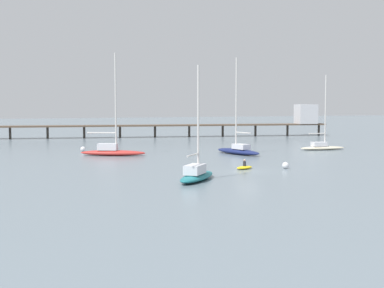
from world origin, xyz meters
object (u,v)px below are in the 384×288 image
at_px(sailboat_cream, 322,146).
at_px(dinghy_yellow, 244,167).
at_px(pier, 214,121).
at_px(mooring_buoy_outer, 83,149).
at_px(sailboat_navy, 238,149).
at_px(mooring_buoy_near, 286,165).
at_px(sailboat_teal, 196,173).
at_px(sailboat_red, 112,150).

xyz_separation_m(sailboat_cream, dinghy_yellow, (-21.77, -19.05, -0.46)).
bearing_deg(pier, dinghy_yellow, -106.57).
xyz_separation_m(dinghy_yellow, mooring_buoy_outer, (-15.34, 27.64, 0.18)).
height_order(sailboat_navy, mooring_buoy_near, sailboat_navy).
bearing_deg(sailboat_teal, sailboat_red, 98.16).
xyz_separation_m(pier, mooring_buoy_near, (-11.66, -56.12, -3.16)).
height_order(pier, sailboat_navy, sailboat_navy).
height_order(pier, sailboat_red, sailboat_red).
xyz_separation_m(sailboat_cream, sailboat_red, (-33.83, 1.12, 0.17)).
distance_m(pier, sailboat_teal, 66.70).
height_order(sailboat_navy, dinghy_yellow, sailboat_navy).
relative_size(sailboat_cream, sailboat_navy, 0.85).
bearing_deg(sailboat_red, pier, 50.78).
bearing_deg(sailboat_navy, sailboat_cream, 10.00).
relative_size(pier, sailboat_navy, 5.96).
distance_m(pier, sailboat_navy, 40.15).
xyz_separation_m(sailboat_cream, mooring_buoy_outer, (-37.12, 8.59, -0.28)).
xyz_separation_m(sailboat_teal, mooring_buoy_outer, (-7.18, 34.63, -0.34)).
bearing_deg(sailboat_cream, sailboat_red, 178.10).
bearing_deg(mooring_buoy_outer, dinghy_yellow, -60.96).
bearing_deg(sailboat_cream, mooring_buoy_outer, 166.97).
height_order(sailboat_navy, mooring_buoy_outer, sailboat_navy).
relative_size(sailboat_cream, mooring_buoy_near, 15.50).
bearing_deg(mooring_buoy_near, dinghy_yellow, 166.27).
relative_size(sailboat_navy, mooring_buoy_outer, 18.02).
relative_size(sailboat_red, mooring_buoy_near, 18.93).
relative_size(sailboat_red, mooring_buoy_outer, 18.64).
relative_size(sailboat_cream, sailboat_teal, 1.06).
bearing_deg(sailboat_teal, mooring_buoy_outer, 101.72).
distance_m(sailboat_red, dinghy_yellow, 23.51).
distance_m(sailboat_teal, dinghy_yellow, 10.76).
distance_m(sailboat_navy, dinghy_yellow, 17.36).
height_order(sailboat_cream, dinghy_yellow, sailboat_cream).
xyz_separation_m(pier, sailboat_cream, (5.42, -35.92, -2.87)).
distance_m(pier, mooring_buoy_near, 57.40).
height_order(sailboat_cream, sailboat_teal, sailboat_cream).
height_order(sailboat_red, dinghy_yellow, sailboat_red).
distance_m(pier, sailboat_cream, 36.44).
height_order(sailboat_cream, sailboat_red, sailboat_red).
distance_m(sailboat_teal, mooring_buoy_outer, 35.37).
distance_m(pier, dinghy_yellow, 57.45).
bearing_deg(sailboat_teal, pier, 68.42).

